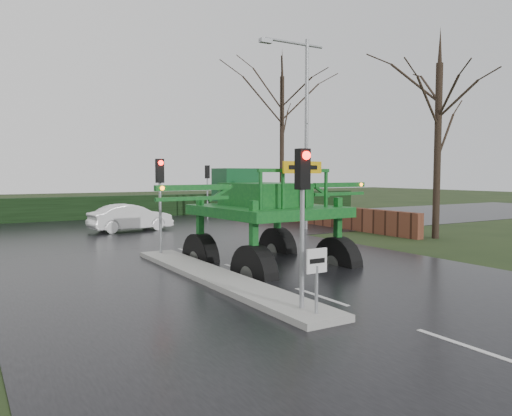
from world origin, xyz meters
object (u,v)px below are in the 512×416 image
keep_left_sign (317,270)px  street_light_right (302,116)px  traffic_signal_near (303,194)px  traffic_signal_mid (160,185)px  crop_sprayer (250,201)px  white_sedan (131,231)px  traffic_signal_far (207,180)px

keep_left_sign → street_light_right: 17.23m
traffic_signal_near → street_light_right: street_light_right is taller
keep_left_sign → traffic_signal_mid: 9.12m
street_light_right → crop_sprayer: bearing=-133.4°
traffic_signal_mid → white_sedan: bearing=79.9°
keep_left_sign → crop_sprayer: (1.18, 4.71, 1.14)m
white_sedan → traffic_signal_near: bearing=168.8°
crop_sprayer → traffic_signal_mid: bearing=102.2°
crop_sprayer → traffic_signal_far: bearing=65.3°
traffic_signal_far → crop_sprayer: (-6.62, -16.80, -0.39)m
traffic_signal_mid → crop_sprayer: size_ratio=0.42×
keep_left_sign → street_light_right: bearing=54.9°
white_sedan → crop_sprayer: bearing=172.4°
white_sedan → keep_left_sign: bearing=169.0°
traffic_signal_near → crop_sprayer: crop_sprayer is taller
keep_left_sign → crop_sprayer: bearing=76.0°
keep_left_sign → white_sedan: size_ratio=0.32×
street_light_right → white_sedan: (-7.98, 4.04, -5.99)m
crop_sprayer → keep_left_sign: bearing=-107.2°
keep_left_sign → traffic_signal_far: size_ratio=0.38×
traffic_signal_near → white_sedan: traffic_signal_near is taller
traffic_signal_near → street_light_right: size_ratio=0.35×
traffic_signal_far → street_light_right: (1.69, -8.01, 3.40)m
traffic_signal_mid → keep_left_sign: bearing=-90.0°
keep_left_sign → crop_sprayer: crop_sprayer is taller
traffic_signal_near → traffic_signal_far: same height
street_light_right → keep_left_sign: bearing=-125.1°
traffic_signal_far → keep_left_sign: bearing=70.1°
street_light_right → white_sedan: street_light_right is taller
traffic_signal_far → white_sedan: size_ratio=0.83×
traffic_signal_near → traffic_signal_mid: same height
traffic_signal_near → street_light_right: 16.46m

